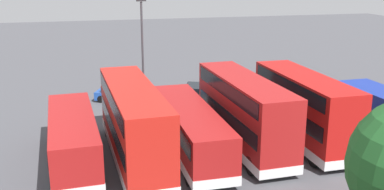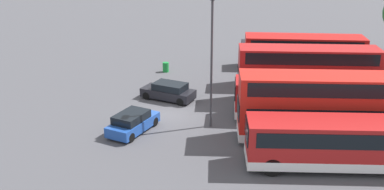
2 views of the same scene
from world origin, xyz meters
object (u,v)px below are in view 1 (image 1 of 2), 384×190
object	(u,v)px
box_truck_blue	(366,106)
bus_single_deck_third	(190,128)
bus_double_decker_fourth	(133,121)
waste_bin_yellow	(269,86)
bus_double_decker_near_end	(303,107)
lamp_post_tall	(143,51)
car_hatchback_silver	(195,93)
car_small_green	(119,93)
bus_single_deck_fifth	(73,138)
bus_double_decker_second	(243,111)

from	to	relation	value
box_truck_blue	bus_single_deck_third	bearing A→B (deg)	4.79
bus_double_decker_fourth	waste_bin_yellow	world-z (taller)	bus_double_decker_fourth
bus_double_decker_near_end	lamp_post_tall	xyz separation A→B (m)	(9.31, -7.64, 2.81)
car_hatchback_silver	bus_double_decker_near_end	bearing A→B (deg)	110.61
box_truck_blue	bus_double_decker_near_end	bearing A→B (deg)	12.99
bus_double_decker_fourth	car_small_green	bearing A→B (deg)	-91.67
bus_double_decker_near_end	waste_bin_yellow	size ratio (longest dim) A/B	10.76
bus_single_deck_third	lamp_post_tall	bearing A→B (deg)	-76.82
box_truck_blue	car_hatchback_silver	distance (m)	14.15
box_truck_blue	waste_bin_yellow	size ratio (longest dim) A/B	7.92
bus_double_decker_near_end	waste_bin_yellow	xyz separation A→B (m)	(-3.31, -12.61, -1.97)
bus_single_deck_fifth	car_hatchback_silver	xyz separation A→B (m)	(-10.34, -11.03, -0.92)
bus_double_decker_second	bus_single_deck_third	xyz separation A→B (m)	(3.52, 0.06, -0.83)
car_small_green	lamp_post_tall	size ratio (longest dim) A/B	0.49
bus_double_decker_second	lamp_post_tall	xyz separation A→B (m)	(5.27, -7.38, 2.81)
bus_double_decker_second	waste_bin_yellow	world-z (taller)	bus_double_decker_second
waste_bin_yellow	box_truck_blue	bearing A→B (deg)	102.01
box_truck_blue	bus_double_decker_second	bearing A→B (deg)	6.16
bus_double_decker_fourth	bus_single_deck_fifth	xyz separation A→B (m)	(3.51, -0.38, -0.83)
bus_single_deck_third	box_truck_blue	distance (m)	13.33
car_hatchback_silver	car_small_green	size ratio (longest dim) A/B	1.04
car_small_green	waste_bin_yellow	distance (m)	14.02
bus_double_decker_second	bus_single_deck_third	bearing A→B (deg)	0.96
bus_single_deck_fifth	lamp_post_tall	xyz separation A→B (m)	(-5.28, -7.35, 3.64)
bus_double_decker_second	bus_double_decker_near_end	bearing A→B (deg)	176.27
bus_double_decker_fourth	bus_double_decker_near_end	bearing A→B (deg)	-179.51
bus_double_decker_second	bus_double_decker_fourth	world-z (taller)	same
car_hatchback_silver	waste_bin_yellow	world-z (taller)	car_hatchback_silver
bus_double_decker_near_end	car_hatchback_silver	bearing A→B (deg)	-69.39
box_truck_blue	lamp_post_tall	world-z (taller)	lamp_post_tall
bus_double_decker_second	car_hatchback_silver	bearing A→B (deg)	-88.93
bus_double_decker_second	waste_bin_yellow	bearing A→B (deg)	-120.79
car_hatchback_silver	car_small_green	world-z (taller)	same
bus_double_decker_second	bus_single_deck_fifth	size ratio (longest dim) A/B	1.07
bus_double_decker_near_end	box_truck_blue	bearing A→B (deg)	-167.01
box_truck_blue	waste_bin_yellow	world-z (taller)	box_truck_blue
car_small_green	lamp_post_tall	xyz separation A→B (m)	(-1.39, 5.29, 4.56)
bus_single_deck_fifth	lamp_post_tall	world-z (taller)	lamp_post_tall
bus_double_decker_second	bus_single_deck_third	distance (m)	3.62
bus_single_deck_fifth	box_truck_blue	world-z (taller)	box_truck_blue
lamp_post_tall	car_hatchback_silver	bearing A→B (deg)	-144.02
car_small_green	bus_single_deck_third	bearing A→B (deg)	103.83
bus_double_decker_fourth	box_truck_blue	world-z (taller)	bus_double_decker_fourth
bus_double_decker_second	car_hatchback_silver	xyz separation A→B (m)	(0.21, -11.05, -1.75)
car_hatchback_silver	bus_double_decker_second	bearing A→B (deg)	91.07
car_hatchback_silver	waste_bin_yellow	xyz separation A→B (m)	(-7.57, -1.30, -0.23)
waste_bin_yellow	bus_single_deck_fifth	bearing A→B (deg)	34.54
bus_single_deck_fifth	box_truck_blue	size ratio (longest dim) A/B	1.36
box_truck_blue	lamp_post_tall	size ratio (longest dim) A/B	0.83
bus_double_decker_near_end	waste_bin_yellow	distance (m)	13.19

